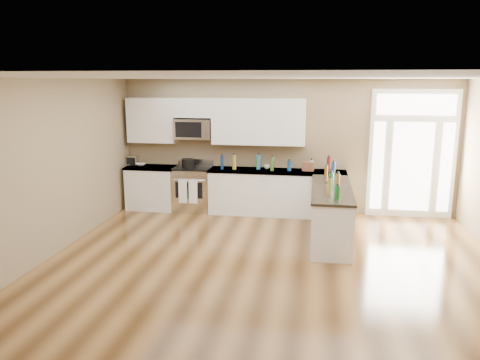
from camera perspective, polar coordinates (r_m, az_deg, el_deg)
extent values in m
plane|color=#4A2F14|center=(6.48, 2.89, -13.20)|extent=(8.00, 8.00, 0.00)
plane|color=#887456|center=(9.95, 5.62, 4.10)|extent=(7.00, 0.00, 7.00)
plane|color=#887456|center=(7.28, -25.50, 0.06)|extent=(0.00, 8.00, 8.00)
plane|color=white|center=(5.87, 3.18, 12.38)|extent=(8.00, 8.00, 0.00)
cube|color=white|center=(10.41, -10.58, -1.02)|extent=(1.06, 0.62, 0.90)
cube|color=black|center=(10.51, -10.50, -3.14)|extent=(1.02, 0.52, 0.10)
cube|color=black|center=(10.32, -10.68, 1.53)|extent=(1.10, 0.66, 0.04)
cube|color=white|center=(9.83, 4.48, -1.62)|extent=(2.81, 0.62, 0.90)
cube|color=black|center=(9.93, 4.44, -3.86)|extent=(2.77, 0.52, 0.10)
cube|color=black|center=(9.73, 4.52, 1.07)|extent=(2.85, 0.66, 0.04)
cube|color=white|center=(8.40, 10.98, -4.18)|extent=(0.65, 2.28, 0.90)
cube|color=black|center=(8.52, 10.87, -6.76)|extent=(0.61, 2.18, 0.10)
cube|color=black|center=(8.28, 11.11, -1.05)|extent=(0.69, 2.32, 0.04)
cube|color=white|center=(10.32, -10.68, 7.17)|extent=(1.04, 0.33, 0.95)
cube|color=white|center=(9.78, 2.25, 7.10)|extent=(1.94, 0.33, 0.95)
cube|color=white|center=(10.02, -5.68, 8.75)|extent=(0.82, 0.33, 0.40)
cube|color=silver|center=(10.03, -5.68, 6.23)|extent=(0.78, 0.40, 0.42)
cube|color=black|center=(9.84, -6.33, 6.11)|extent=(0.56, 0.01, 0.32)
cube|color=white|center=(10.08, 20.22, 2.94)|extent=(1.70, 0.08, 2.60)
cube|color=white|center=(10.07, 20.17, 1.50)|extent=(0.78, 0.02, 1.80)
cube|color=white|center=(9.97, 16.44, 1.64)|extent=(0.22, 0.02, 1.80)
cube|color=white|center=(10.22, 23.80, 1.35)|extent=(0.22, 0.02, 1.80)
cube|color=white|center=(9.94, 20.69, 8.60)|extent=(1.50, 0.02, 0.40)
cube|color=silver|center=(10.14, -5.75, -1.16)|extent=(0.79, 0.65, 0.92)
cube|color=black|center=(10.04, -5.81, 1.48)|extent=(0.79, 0.60, 0.03)
cube|color=silver|center=(10.31, -5.39, 2.19)|extent=(0.79, 0.04, 0.14)
cube|color=black|center=(9.81, -6.26, -1.25)|extent=(0.58, 0.01, 0.34)
cylinder|color=silver|center=(9.74, -6.33, -0.03)|extent=(0.70, 0.02, 0.02)
cube|color=white|center=(9.82, -6.99, -1.39)|extent=(0.18, 0.02, 0.50)
cube|color=white|center=(9.76, -5.75, -1.44)|extent=(0.18, 0.02, 0.50)
cylinder|color=black|center=(9.97, -6.38, 2.08)|extent=(0.31, 0.31, 0.21)
cube|color=silver|center=(10.56, -12.97, 2.36)|extent=(0.26, 0.21, 0.21)
cube|color=brown|center=(9.74, 8.32, 1.68)|extent=(0.25, 0.20, 0.19)
imported|color=white|center=(10.45, -11.98, 1.85)|extent=(0.21, 0.21, 0.05)
imported|color=white|center=(8.74, 10.76, -0.05)|extent=(0.17, 0.17, 0.05)
imported|color=white|center=(9.88, 3.30, 1.62)|extent=(0.14, 0.14, 0.08)
cylinder|color=#19591E|center=(7.44, 11.78, -1.54)|extent=(0.09, 0.09, 0.22)
cylinder|color=navy|center=(9.68, 6.03, 1.74)|extent=(0.08, 0.08, 0.21)
cylinder|color=brown|center=(8.70, 10.45, 0.73)|extent=(0.06, 0.06, 0.30)
cylinder|color=olive|center=(9.78, -0.71, 2.19)|extent=(0.08, 0.08, 0.30)
cylinder|color=#26727F|center=(9.80, 2.27, 2.20)|extent=(0.09, 0.09, 0.30)
cylinder|color=#591919|center=(9.69, 10.78, 1.89)|extent=(0.09, 0.09, 0.31)
cylinder|color=#B2B2B7|center=(9.71, 8.70, 1.74)|extent=(0.07, 0.07, 0.23)
cylinder|color=navy|center=(9.79, -2.20, 2.15)|extent=(0.07, 0.07, 0.29)
cylinder|color=#3F7226|center=(9.66, 3.95, 1.99)|extent=(0.07, 0.07, 0.29)
cylinder|color=#19591E|center=(8.06, 11.02, -0.19)|extent=(0.08, 0.08, 0.30)
cylinder|color=navy|center=(8.99, 11.31, 1.13)|extent=(0.07, 0.07, 0.32)
cylinder|color=brown|center=(8.37, 11.83, -0.02)|extent=(0.08, 0.08, 0.23)
cylinder|color=olive|center=(7.72, 10.88, -0.79)|extent=(0.07, 0.07, 0.28)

